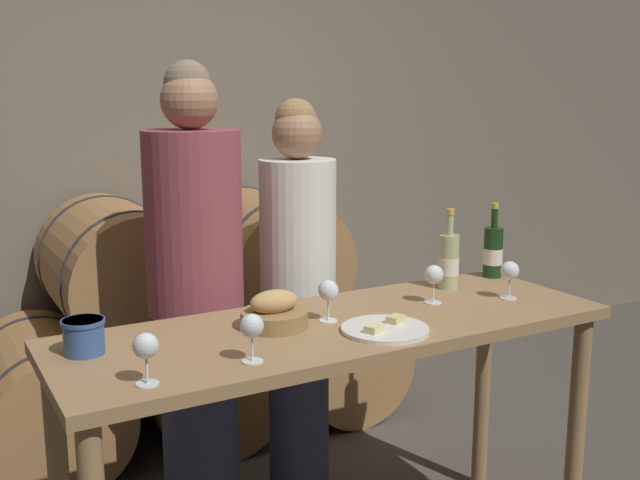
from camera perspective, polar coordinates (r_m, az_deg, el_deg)
stone_wall_back at (r=4.07m, az=-12.54°, el=10.06°), size 10.00×0.12×3.20m
barrel_stack at (r=3.73m, az=-9.41°, el=-6.62°), size 2.06×0.83×1.18m
tasting_table at (r=2.47m, az=1.43°, el=-9.25°), size 1.83×0.62×0.93m
person_left at (r=2.86m, az=-9.43°, el=-4.32°), size 0.36×0.36×1.78m
person_right at (r=3.04m, az=-1.68°, el=-4.34°), size 0.31×0.31×1.64m
wine_bottle_red at (r=3.07m, az=13.04°, el=-0.86°), size 0.08×0.08×0.30m
wine_bottle_white at (r=2.85m, az=9.78°, el=-1.60°), size 0.08×0.08×0.30m
blue_crock at (r=2.24m, az=-17.56°, el=-6.90°), size 0.12×0.12×0.10m
bread_basket at (r=2.38m, az=-3.51°, el=-5.60°), size 0.21×0.21×0.12m
cheese_plate at (r=2.35m, az=4.98°, el=-6.76°), size 0.27×0.27×0.04m
wine_glass_far_left at (r=1.95m, az=-13.14°, el=-7.99°), size 0.07×0.07×0.14m
wine_glass_left at (r=2.07m, az=-5.22°, el=-6.66°), size 0.07×0.07×0.14m
wine_glass_center at (r=2.41m, az=0.64°, el=-3.97°), size 0.07×0.07×0.14m
wine_glass_right at (r=2.65m, az=8.67°, el=-2.72°), size 0.07×0.07×0.14m
wine_glass_far_right at (r=2.76m, az=14.26°, el=-2.37°), size 0.07×0.07×0.14m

